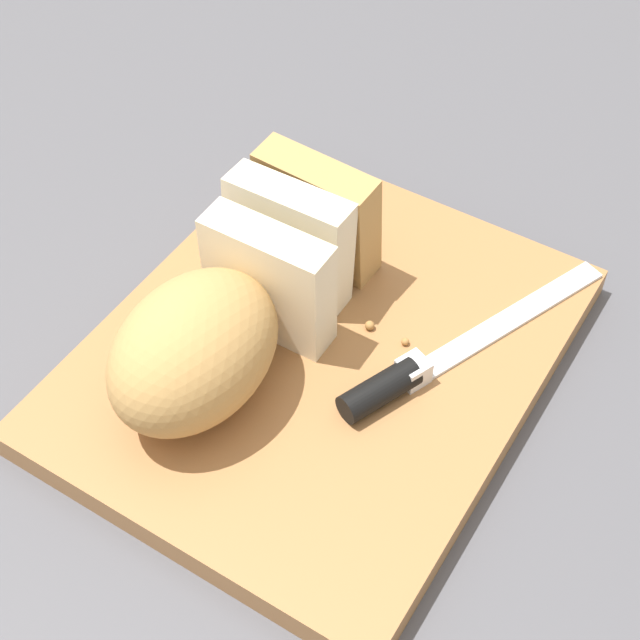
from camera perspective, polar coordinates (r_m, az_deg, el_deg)
name	(u,v)px	position (r m, az deg, el deg)	size (l,w,h in m)	color
ground_plane	(320,367)	(0.73, 0.00, -2.80)	(3.00, 3.00, 0.00)	#4C4C51
cutting_board	(320,357)	(0.72, 0.00, -2.19)	(0.37, 0.31, 0.02)	#9E6B3D
bread_loaf	(235,306)	(0.68, -5.04, 0.80)	(0.25, 0.11, 0.10)	tan
bread_knife	(414,371)	(0.69, 5.58, -3.03)	(0.23, 0.11, 0.02)	silver
crumb_near_knife	(244,368)	(0.70, -4.52, -2.83)	(0.00, 0.00, 0.00)	#A8753D
crumb_near_loaf	(405,342)	(0.72, 5.04, -1.28)	(0.01, 0.01, 0.01)	#A8753D
crumb_stray_left	(370,325)	(0.72, 2.95, -0.32)	(0.01, 0.01, 0.01)	#A8753D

